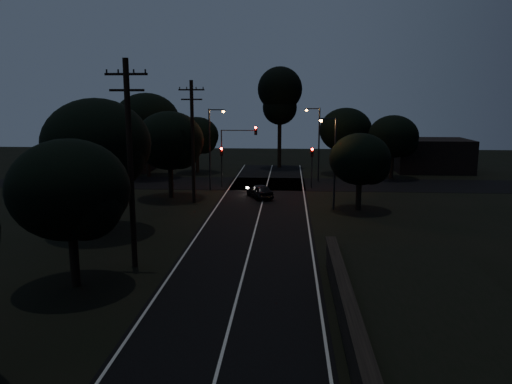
{
  "coord_description": "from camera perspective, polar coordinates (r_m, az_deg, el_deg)",
  "views": [
    {
      "loc": [
        2.31,
        -10.41,
        9.0
      ],
      "look_at": [
        0.0,
        24.0,
        2.5
      ],
      "focal_mm": 35.0,
      "sensor_mm": 36.0,
      "label": 1
    }
  ],
  "objects": [
    {
      "name": "tree_far_e",
      "position": [
        58.68,
        15.61,
        6.01
      ],
      "size": [
        5.63,
        5.63,
        7.14
      ],
      "color": "black",
      "rests_on": "ground"
    },
    {
      "name": "utility_pole_mid",
      "position": [
        26.93,
        -14.19,
        3.39
      ],
      "size": [
        2.2,
        0.3,
        11.0
      ],
      "color": "black",
      "rests_on": "ground"
    },
    {
      "name": "streetlight_c",
      "position": [
        40.83,
        8.78,
        4.01
      ],
      "size": [
        1.46,
        0.26,
        7.5
      ],
      "color": "black",
      "rests_on": "ground"
    },
    {
      "name": "tree_left_b",
      "position": [
        24.87,
        -20.22,
        -0.06
      ],
      "size": [
        5.64,
        5.64,
        7.17
      ],
      "color": "black",
      "rests_on": "ground"
    },
    {
      "name": "tree_left_d",
      "position": [
        45.7,
        -9.62,
        5.63
      ],
      "size": [
        6.21,
        6.21,
        7.88
      ],
      "color": "black",
      "rests_on": "ground"
    },
    {
      "name": "car",
      "position": [
        45.54,
        0.44,
        0.11
      ],
      "size": [
        2.94,
        4.15,
        1.31
      ],
      "primitive_type": "imported",
      "rotation": [
        0.0,
        0.0,
        3.55
      ],
      "color": "black",
      "rests_on": "ground"
    },
    {
      "name": "building_left",
      "position": [
        66.63,
        -15.79,
        4.41
      ],
      "size": [
        10.0,
        8.0,
        4.4
      ],
      "primitive_type": "cube",
      "color": "black",
      "rests_on": "ground"
    },
    {
      "name": "building_right",
      "position": [
        66.2,
        19.36,
        4.0
      ],
      "size": [
        9.0,
        7.0,
        4.0
      ],
      "primitive_type": "cube",
      "color": "black",
      "rests_on": "ground"
    },
    {
      "name": "signal_mast",
      "position": [
        50.89,
        -2.08,
        5.41
      ],
      "size": [
        3.7,
        0.35,
        6.25
      ],
      "color": "black",
      "rests_on": "ground"
    },
    {
      "name": "tall_pine",
      "position": [
        65.43,
        2.74,
        10.99
      ],
      "size": [
        5.72,
        5.72,
        13.01
      ],
      "color": "black",
      "rests_on": "ground"
    },
    {
      "name": "streetlight_b",
      "position": [
        54.67,
        7.01,
        6.01
      ],
      "size": [
        1.66,
        0.26,
        8.0
      ],
      "color": "black",
      "rests_on": "ground"
    },
    {
      "name": "tree_far_w",
      "position": [
        58.57,
        -12.17,
        7.74
      ],
      "size": [
        7.54,
        7.54,
        9.61
      ],
      "color": "black",
      "rests_on": "ground"
    },
    {
      "name": "signal_right",
      "position": [
        50.83,
        6.41,
        3.64
      ],
      "size": [
        0.28,
        0.35,
        4.1
      ],
      "color": "black",
      "rests_on": "ground"
    },
    {
      "name": "tree_far_ne",
      "position": [
        60.8,
        10.43,
        6.83
      ],
      "size": [
        6.24,
        6.24,
        7.9
      ],
      "color": "black",
      "rests_on": "ground"
    },
    {
      "name": "tree_left_c",
      "position": [
        34.77,
        -17.42,
        4.97
      ],
      "size": [
        7.15,
        7.15,
        9.03
      ],
      "color": "black",
      "rests_on": "ground"
    },
    {
      "name": "road_surface",
      "position": [
        42.56,
        0.64,
        -1.52
      ],
      "size": [
        60.0,
        70.0,
        0.03
      ],
      "color": "black",
      "rests_on": "ground"
    },
    {
      "name": "utility_pole_far",
      "position": [
        43.36,
        -7.26,
        5.94
      ],
      "size": [
        2.2,
        0.3,
        10.5
      ],
      "color": "black",
      "rests_on": "ground"
    },
    {
      "name": "tree_right_a",
      "position": [
        41.03,
        12.05,
        3.53
      ],
      "size": [
        4.94,
        4.94,
        6.27
      ],
      "color": "black",
      "rests_on": "ground"
    },
    {
      "name": "tree_far_nw",
      "position": [
        61.49,
        -6.63,
        6.3
      ],
      "size": [
        5.35,
        5.35,
        6.78
      ],
      "color": "black",
      "rests_on": "ground"
    },
    {
      "name": "signal_left",
      "position": [
        51.24,
        -3.95,
        3.74
      ],
      "size": [
        0.28,
        0.35,
        4.1
      ],
      "color": "black",
      "rests_on": "ground"
    },
    {
      "name": "streetlight_a",
      "position": [
        49.2,
        -5.1,
        5.54
      ],
      "size": [
        1.66,
        0.26,
        8.0
      ],
      "color": "black",
      "rests_on": "ground"
    }
  ]
}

